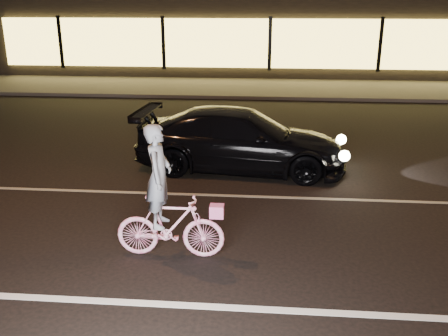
{
  "coord_description": "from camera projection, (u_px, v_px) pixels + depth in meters",
  "views": [
    {
      "loc": [
        -0.06,
        -6.56,
        3.55
      ],
      "look_at": [
        -0.68,
        0.6,
        1.04
      ],
      "focal_mm": 40.0,
      "sensor_mm": 36.0,
      "label": 1
    }
  ],
  "objects": [
    {
      "name": "lane_stripe_far",
      "position": [
        267.0,
        197.0,
        9.22
      ],
      "size": [
        60.0,
        0.1,
        0.01
      ],
      "primitive_type": "cube",
      "color": "gray",
      "rests_on": "ground"
    },
    {
      "name": "lane_stripe_near",
      "position": [
        266.0,
        309.0,
        5.92
      ],
      "size": [
        60.0,
        0.12,
        0.01
      ],
      "primitive_type": "cube",
      "color": "silver",
      "rests_on": "ground"
    },
    {
      "name": "sedan",
      "position": [
        241.0,
        140.0,
        10.52
      ],
      "size": [
        4.55,
        2.16,
        1.28
      ],
      "rotation": [
        0.0,
        0.0,
        1.49
      ],
      "color": "black",
      "rests_on": "ground"
    },
    {
      "name": "sidewalk",
      "position": [
        269.0,
        88.0,
        19.55
      ],
      "size": [
        30.0,
        4.0,
        0.12
      ],
      "primitive_type": "cube",
      "color": "#383533",
      "rests_on": "ground"
    },
    {
      "name": "storefront",
      "position": [
        270.0,
        24.0,
        24.47
      ],
      "size": [
        25.4,
        8.42,
        4.2
      ],
      "color": "black",
      "rests_on": "ground"
    },
    {
      "name": "ground",
      "position": [
        267.0,
        249.0,
        7.34
      ],
      "size": [
        90.0,
        90.0,
        0.0
      ],
      "primitive_type": "plane",
      "color": "black",
      "rests_on": "ground"
    },
    {
      "name": "cyclist",
      "position": [
        167.0,
        212.0,
        6.93
      ],
      "size": [
        1.54,
        0.53,
        1.94
      ],
      "rotation": [
        0.0,
        0.0,
        1.57
      ],
      "color": "#E62D7A",
      "rests_on": "ground"
    }
  ]
}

